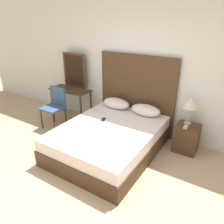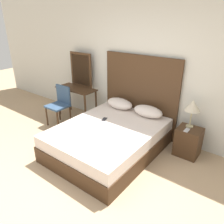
{
  "view_description": "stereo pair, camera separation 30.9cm",
  "coord_description": "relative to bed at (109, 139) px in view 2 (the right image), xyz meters",
  "views": [
    {
      "loc": [
        1.73,
        -1.57,
        2.29
      ],
      "look_at": [
        -0.11,
        1.36,
        0.75
      ],
      "focal_mm": 35.0,
      "sensor_mm": 36.0,
      "label": 1
    },
    {
      "loc": [
        1.98,
        -1.39,
        2.29
      ],
      "look_at": [
        -0.11,
        1.36,
        0.75
      ],
      "focal_mm": 35.0,
      "sensor_mm": 36.0,
      "label": 2
    }
  ],
  "objects": [
    {
      "name": "pillow_left",
      "position": [
        -0.33,
        0.8,
        0.36
      ],
      "size": [
        0.59,
        0.32,
        0.21
      ],
      "color": "silver",
      "rests_on": "bed"
    },
    {
      "name": "nightstand",
      "position": [
        1.17,
        0.77,
        0.01
      ],
      "size": [
        0.41,
        0.36,
        0.51
      ],
      "color": "#422B19",
      "rests_on": "ground_plane"
    },
    {
      "name": "headboard",
      "position": [
        0.0,
        1.03,
        0.55
      ],
      "size": [
        1.65,
        0.05,
        1.6
      ],
      "color": "#422B19",
      "rests_on": "ground_plane"
    },
    {
      "name": "chair",
      "position": [
        -1.54,
        0.23,
        0.27
      ],
      "size": [
        0.43,
        0.42,
        0.88
      ],
      "color": "#334C6B",
      "rests_on": "ground_plane"
    },
    {
      "name": "table_lamp",
      "position": [
        1.13,
        0.84,
        0.65
      ],
      "size": [
        0.26,
        0.26,
        0.49
      ],
      "color": "tan",
      "rests_on": "nightstand"
    },
    {
      "name": "vanity_mirror",
      "position": [
        -1.54,
        0.92,
        0.87
      ],
      "size": [
        0.64,
        0.03,
        0.79
      ],
      "color": "#422B19",
      "rests_on": "vanity_desk"
    },
    {
      "name": "pillow_right",
      "position": [
        0.33,
        0.8,
        0.36
      ],
      "size": [
        0.59,
        0.32,
        0.21
      ],
      "color": "silver",
      "rests_on": "bed"
    },
    {
      "name": "phone_on_nightstand",
      "position": [
        1.14,
        0.68,
        0.27
      ],
      "size": [
        0.07,
        0.15,
        0.01
      ],
      "color": "#B7B7BC",
      "rests_on": "nightstand"
    },
    {
      "name": "bed",
      "position": [
        0.0,
        0.0,
        0.0
      ],
      "size": [
        1.57,
        2.01,
        0.5
      ],
      "color": "#422B19",
      "rests_on": "ground_plane"
    },
    {
      "name": "phone_on_bed",
      "position": [
        -0.25,
        0.19,
        0.26
      ],
      "size": [
        0.11,
        0.16,
        0.01
      ],
      "color": "#232328",
      "rests_on": "bed"
    },
    {
      "name": "wall_back",
      "position": [
        0.11,
        1.11,
        1.1
      ],
      "size": [
        10.0,
        0.06,
        2.7
      ],
      "color": "silver",
      "rests_on": "ground_plane"
    },
    {
      "name": "vanity_desk",
      "position": [
        -1.54,
        0.73,
        0.35
      ],
      "size": [
        0.98,
        0.44,
        0.73
      ],
      "color": "#422B19",
      "rests_on": "ground_plane"
    },
    {
      "name": "ground_plane",
      "position": [
        0.11,
        -1.26,
        -0.25
      ],
      "size": [
        16.0,
        16.0,
        0.0
      ],
      "primitive_type": "plane",
      "color": "tan"
    }
  ]
}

